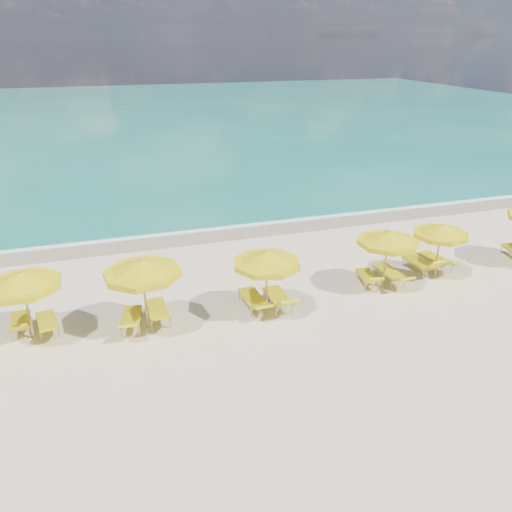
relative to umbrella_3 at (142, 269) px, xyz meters
name	(u,v)px	position (x,y,z in m)	size (l,w,h in m)	color
ground_plane	(269,303)	(4.31, 0.37, -2.13)	(120.00, 120.00, 0.00)	beige
ocean	(139,115)	(4.31, 48.37, -2.13)	(120.00, 80.00, 0.30)	#14715D
wet_sand_band	(220,232)	(4.31, 7.77, -2.13)	(120.00, 2.60, 0.01)	tan
foam_line	(216,226)	(4.31, 8.57, -2.13)	(120.00, 1.20, 0.03)	white
whitecap_near	(89,189)	(-1.69, 17.37, -2.13)	(14.00, 0.36, 0.05)	white
whitecap_far	(266,152)	(12.31, 24.37, -2.13)	(18.00, 0.30, 0.05)	white
umbrella_2	(22,281)	(-3.52, 0.48, -0.12)	(3.06, 3.06, 2.36)	tan
umbrella_3	(142,269)	(0.00, 0.00, 0.00)	(3.02, 3.02, 2.50)	tan
umbrella_4	(267,259)	(4.02, -0.22, -0.14)	(2.61, 2.61, 2.34)	tan
umbrella_5	(388,239)	(8.87, 0.26, -0.17)	(2.94, 2.94, 2.31)	tan
umbrella_6	(441,231)	(11.39, 0.56, -0.27)	(2.62, 2.62, 2.18)	tan
lounger_2_left	(21,325)	(-3.91, 1.00, -1.92)	(0.70, 1.76, 0.81)	#A5A8AD
lounger_2_right	(48,326)	(-3.09, 0.73, -1.92)	(0.88, 1.87, 0.69)	#A5A8AD
lounger_3_left	(132,322)	(-0.49, 0.16, -1.91)	(0.89, 1.92, 0.76)	#A5A8AD
lounger_3_right	(158,314)	(0.38, 0.33, -1.90)	(0.71, 2.01, 0.80)	#A5A8AD
lounger_4_left	(253,302)	(3.67, 0.18, -1.90)	(0.74, 2.01, 0.72)	#A5A8AD
lounger_4_right	(278,301)	(4.52, -0.04, -1.89)	(0.68, 1.95, 0.88)	#A5A8AD
lounger_5_left	(367,280)	(8.36, 0.56, -1.92)	(0.88, 1.75, 0.79)	#A5A8AD
lounger_5_right	(389,276)	(9.31, 0.55, -1.90)	(0.68, 2.02, 0.73)	#A5A8AD
lounger_6_left	(420,267)	(10.94, 0.95, -1.89)	(0.81, 1.92, 0.93)	#A5A8AD
lounger_6_right	(435,263)	(11.75, 1.06, -1.89)	(0.91, 2.10, 0.86)	#A5A8AD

